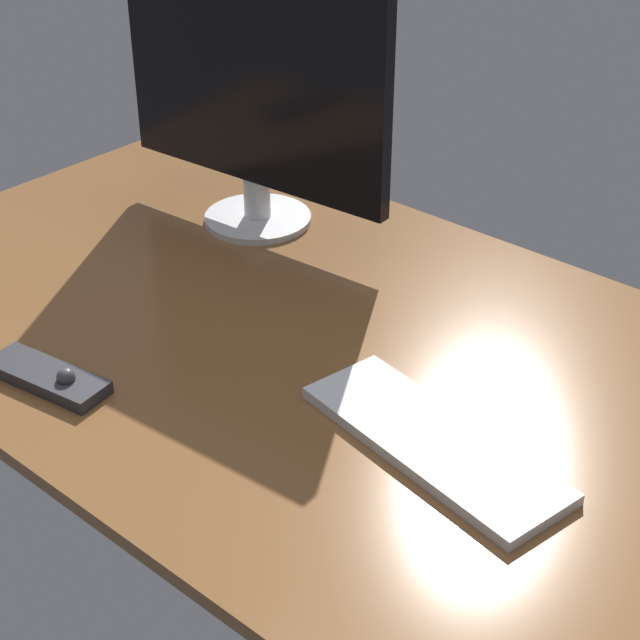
# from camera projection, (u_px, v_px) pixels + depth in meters

# --- Properties ---
(desk) EXTENTS (1.40, 0.84, 0.02)m
(desk) POSITION_uv_depth(u_px,v_px,m) (296.00, 337.00, 1.45)
(desk) COLOR brown
(desk) RESTS_ON ground
(monitor) EXTENTS (0.50, 0.18, 0.46)m
(monitor) POSITION_uv_depth(u_px,v_px,m) (253.00, 78.00, 1.60)
(monitor) COLOR silver
(monitor) RESTS_ON desk
(keyboard) EXTENTS (0.37, 0.18, 0.01)m
(keyboard) POSITION_uv_depth(u_px,v_px,m) (433.00, 443.00, 1.22)
(keyboard) COLOR silver
(keyboard) RESTS_ON desk
(media_remote) EXTENTS (0.18, 0.08, 0.03)m
(media_remote) POSITION_uv_depth(u_px,v_px,m) (49.00, 377.00, 1.33)
(media_remote) COLOR #2D2D33
(media_remote) RESTS_ON desk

